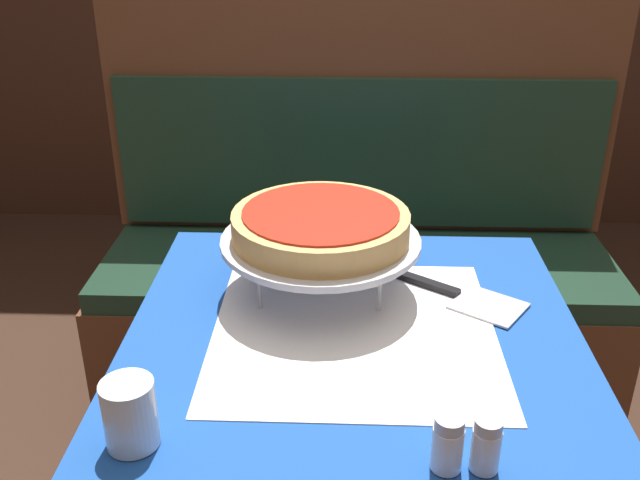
# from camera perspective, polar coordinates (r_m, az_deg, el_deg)

# --- Properties ---
(dining_table_front) EXTENTS (0.75, 0.75, 0.74)m
(dining_table_front) POSITION_cam_1_polar(r_m,az_deg,el_deg) (1.26, 2.63, -11.86)
(dining_table_front) COLOR #194799
(dining_table_front) RESTS_ON ground_plane
(dining_table_rear) EXTENTS (0.77, 0.77, 0.73)m
(dining_table_rear) POSITION_cam_1_polar(r_m,az_deg,el_deg) (2.70, 3.27, 9.45)
(dining_table_rear) COLOR beige
(dining_table_rear) RESTS_ON ground_plane
(booth_bench) EXTENTS (1.44, 0.50, 1.17)m
(booth_bench) POSITION_cam_1_polar(r_m,az_deg,el_deg) (2.09, 2.94, -4.39)
(booth_bench) COLOR brown
(booth_bench) RESTS_ON ground_plane
(pizza_pan_stand) EXTENTS (0.35, 0.35, 0.11)m
(pizza_pan_stand) POSITION_cam_1_polar(r_m,az_deg,el_deg) (1.25, 0.05, -0.24)
(pizza_pan_stand) COLOR #ADADB2
(pizza_pan_stand) RESTS_ON dining_table_front
(deep_dish_pizza) EXTENTS (0.31, 0.31, 0.05)m
(deep_dish_pizza) POSITION_cam_1_polar(r_m,az_deg,el_deg) (1.24, 0.05, 1.24)
(deep_dish_pizza) COLOR tan
(deep_dish_pizza) RESTS_ON pizza_pan_stand
(pizza_server) EXTENTS (0.28, 0.22, 0.01)m
(pizza_server) POSITION_cam_1_polar(r_m,az_deg,el_deg) (1.31, 10.51, -4.17)
(pizza_server) COLOR #BCBCC1
(pizza_server) RESTS_ON dining_table_front
(water_glass_near) EXTENTS (0.07, 0.07, 0.09)m
(water_glass_near) POSITION_cam_1_polar(r_m,az_deg,el_deg) (0.98, -14.96, -13.28)
(water_glass_near) COLOR silver
(water_glass_near) RESTS_ON dining_table_front
(salt_shaker) EXTENTS (0.04, 0.04, 0.08)m
(salt_shaker) POSITION_cam_1_polar(r_m,az_deg,el_deg) (0.93, 10.18, -15.72)
(salt_shaker) COLOR silver
(salt_shaker) RESTS_ON dining_table_front
(pepper_shaker) EXTENTS (0.04, 0.04, 0.08)m
(pepper_shaker) POSITION_cam_1_polar(r_m,az_deg,el_deg) (0.94, 13.15, -15.67)
(pepper_shaker) COLOR silver
(pepper_shaker) RESTS_ON dining_table_front
(napkin_holder) EXTENTS (0.10, 0.05, 0.09)m
(napkin_holder) POSITION_cam_1_polar(r_m,az_deg,el_deg) (1.46, -0.50, 1.37)
(napkin_holder) COLOR #B2B2B7
(napkin_holder) RESTS_ON dining_table_front
(condiment_caddy) EXTENTS (0.13, 0.13, 0.14)m
(condiment_caddy) POSITION_cam_1_polar(r_m,az_deg,el_deg) (2.67, 3.81, 12.17)
(condiment_caddy) COLOR black
(condiment_caddy) RESTS_ON dining_table_rear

